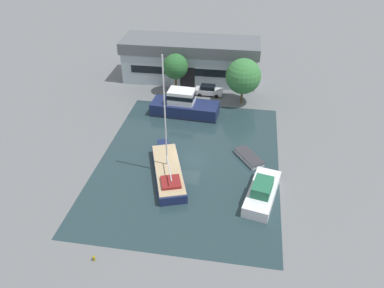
% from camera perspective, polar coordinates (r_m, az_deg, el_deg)
% --- Properties ---
extents(ground_plane, '(440.00, 440.00, 0.00)m').
position_cam_1_polar(ground_plane, '(44.76, -0.44, -2.56)').
color(ground_plane, slate).
extents(water_canal, '(21.07, 28.33, 0.01)m').
position_cam_1_polar(water_canal, '(44.76, -0.44, -2.56)').
color(water_canal, '#23383D').
rests_on(water_canal, ground).
extents(warehouse_building, '(22.66, 7.93, 6.78)m').
position_cam_1_polar(warehouse_building, '(64.08, -0.22, 12.75)').
color(warehouse_building, '#99A8B2').
rests_on(warehouse_building, ground).
extents(quay_tree_near_building, '(3.89, 3.89, 6.42)m').
position_cam_1_polar(quay_tree_near_building, '(58.61, -2.53, 11.71)').
color(quay_tree_near_building, brown).
rests_on(quay_tree_near_building, ground).
extents(quay_tree_by_water, '(5.19, 5.19, 6.96)m').
position_cam_1_polar(quay_tree_by_water, '(55.96, 7.83, 10.19)').
color(quay_tree_by_water, brown).
rests_on(quay_tree_by_water, ground).
extents(parked_car, '(4.29, 1.83, 1.64)m').
position_cam_1_polar(parked_car, '(59.40, 2.55, 8.18)').
color(parked_car, silver).
rests_on(parked_car, ground).
extents(sailboat_moored, '(5.91, 11.04, 14.01)m').
position_cam_1_polar(sailboat_moored, '(42.29, -3.69, -4.03)').
color(sailboat_moored, '#19234C').
rests_on(sailboat_moored, water_canal).
extents(motor_cruiser, '(9.80, 4.17, 3.73)m').
position_cam_1_polar(motor_cruiser, '(53.69, -1.22, 5.87)').
color(motor_cruiser, '#19234C').
rests_on(motor_cruiser, water_canal).
extents(small_dinghy, '(3.87, 4.47, 0.56)m').
position_cam_1_polar(small_dinghy, '(45.37, 8.66, -2.00)').
color(small_dinghy, silver).
rests_on(small_dinghy, water_canal).
extents(cabin_boat, '(4.03, 7.52, 2.35)m').
position_cam_1_polar(cabin_boat, '(39.75, 10.63, -7.20)').
color(cabin_boat, white).
rests_on(cabin_boat, water_canal).
extents(mooring_bollard, '(0.25, 0.25, 0.55)m').
position_cam_1_polar(mooring_bollard, '(35.01, -14.72, -16.45)').
color(mooring_bollard, olive).
rests_on(mooring_bollard, ground).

